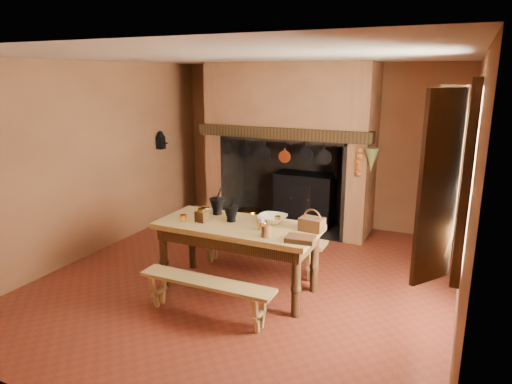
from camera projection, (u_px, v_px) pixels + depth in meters
floor at (247, 279)px, 5.97m from camera, size 5.50×5.50×0.00m
ceiling at (246, 57)px, 5.27m from camera, size 5.50×5.50×0.00m
back_wall at (315, 145)px, 8.04m from camera, size 5.00×0.02×2.80m
wall_left at (92, 160)px, 6.63m from camera, size 0.02×5.50×2.80m
wall_right at (469, 197)px, 4.60m from camera, size 0.02×5.50×2.80m
wall_front at (76, 250)px, 3.20m from camera, size 5.00×0.02×2.80m
chimney_breast at (290, 123)px, 7.67m from camera, size 2.95×0.96×2.80m
iron_range at (305, 199)px, 8.02m from camera, size 1.12×0.55×1.60m
hearth_pans at (248, 216)px, 8.32m from camera, size 0.51×0.62×0.20m
hanging_pans at (277, 154)px, 7.36m from camera, size 1.92×0.29×0.27m
onion_string at (359, 162)px, 6.81m from camera, size 0.12×0.10×0.46m
herb_bunch at (372, 160)px, 6.72m from camera, size 0.20×0.20×0.35m
window at (455, 174)px, 4.24m from camera, size 0.39×1.75×1.76m
wall_coffee_mill at (161, 139)px, 7.94m from camera, size 0.23×0.16×0.31m
work_table at (238, 235)px, 5.53m from camera, size 1.97×0.87×0.85m
bench_front at (207, 290)px, 4.95m from camera, size 1.56×0.27×0.44m
bench_back at (260, 243)px, 6.18m from camera, size 1.82×0.32×0.51m
mortar_large at (217, 205)px, 5.85m from camera, size 0.21×0.21×0.35m
mortar_small at (231, 213)px, 5.57m from camera, size 0.19×0.19×0.32m
coffee_grinder at (202, 215)px, 5.57m from camera, size 0.18×0.14×0.21m
brass_mug_a at (183, 218)px, 5.58m from camera, size 0.10×0.10×0.09m
brass_mug_b at (278, 220)px, 5.52m from camera, size 0.09×0.09×0.09m
mixing_bowl at (272, 219)px, 5.55m from camera, size 0.36×0.36×0.09m
stoneware_crock at (266, 231)px, 5.03m from camera, size 0.13×0.13×0.14m
glass_jar at (261, 223)px, 5.30m from camera, size 0.09×0.09×0.14m
wicker_basket at (312, 224)px, 5.24m from camera, size 0.29×0.22×0.26m
wooden_tray at (300, 239)px, 4.91m from camera, size 0.33×0.25×0.05m
brass_cup at (262, 226)px, 5.28m from camera, size 0.16×0.16×0.10m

